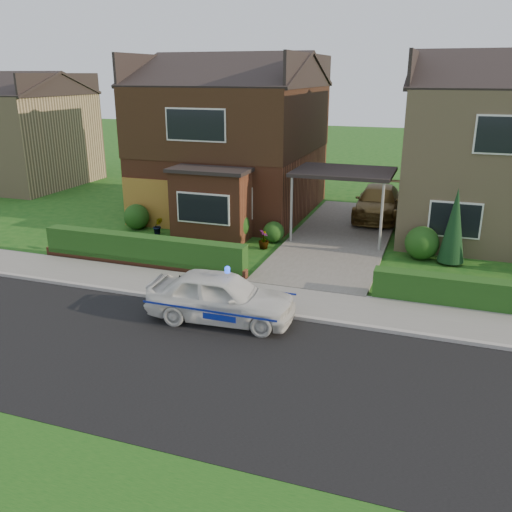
% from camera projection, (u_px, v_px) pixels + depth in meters
% --- Properties ---
extents(ground, '(120.00, 120.00, 0.00)m').
position_uv_depth(ground, '(247.00, 373.00, 12.06)').
color(ground, '#154B14').
rests_on(ground, ground).
extents(road, '(60.00, 6.00, 0.02)m').
position_uv_depth(road, '(247.00, 373.00, 12.06)').
color(road, black).
rests_on(road, ground).
extents(kerb, '(60.00, 0.16, 0.12)m').
position_uv_depth(kerb, '(285.00, 316.00, 14.77)').
color(kerb, '#9E9993').
rests_on(kerb, ground).
extents(sidewalk, '(60.00, 2.00, 0.10)m').
position_uv_depth(sidewalk, '(295.00, 301.00, 15.71)').
color(sidewalk, slate).
rests_on(sidewalk, ground).
extents(driveway, '(3.80, 12.00, 0.12)m').
position_uv_depth(driveway, '(341.00, 237.00, 21.88)').
color(driveway, '#666059').
rests_on(driveway, ground).
extents(house_left, '(7.50, 9.53, 7.25)m').
position_uv_depth(house_left, '(233.00, 131.00, 25.08)').
color(house_left, brown).
rests_on(house_left, ground).
extents(house_right, '(7.50, 8.06, 7.25)m').
position_uv_depth(house_right, '(503.00, 144.00, 21.59)').
color(house_right, tan).
rests_on(house_right, ground).
extents(carport_link, '(3.80, 3.00, 2.77)m').
position_uv_depth(carport_link, '(344.00, 173.00, 21.01)').
color(carport_link, black).
rests_on(carport_link, ground).
extents(garage_door, '(2.20, 0.10, 2.10)m').
position_uv_depth(garage_door, '(146.00, 203.00, 23.21)').
color(garage_door, brown).
rests_on(garage_door, ground).
extents(dwarf_wall, '(7.70, 0.25, 0.36)m').
position_uv_depth(dwarf_wall, '(141.00, 262.00, 18.55)').
color(dwarf_wall, brown).
rests_on(dwarf_wall, ground).
extents(hedge_left, '(7.50, 0.55, 0.90)m').
position_uv_depth(hedge_left, '(144.00, 266.00, 18.75)').
color(hedge_left, '#1B3B12').
rests_on(hedge_left, ground).
extents(hedge_right, '(7.50, 0.55, 0.80)m').
position_uv_depth(hedge_right, '(509.00, 314.00, 15.03)').
color(hedge_right, '#1B3B12').
rests_on(hedge_right, ground).
extents(shrub_left_far, '(1.08, 1.08, 1.08)m').
position_uv_depth(shrub_left_far, '(136.00, 217.00, 23.04)').
color(shrub_left_far, '#1B3B12').
rests_on(shrub_left_far, ground).
extents(shrub_left_mid, '(1.32, 1.32, 1.32)m').
position_uv_depth(shrub_left_mid, '(233.00, 224.00, 21.42)').
color(shrub_left_mid, '#1B3B12').
rests_on(shrub_left_mid, ground).
extents(shrub_left_near, '(0.84, 0.84, 0.84)m').
position_uv_depth(shrub_left_near, '(274.00, 232.00, 21.26)').
color(shrub_left_near, '#1B3B12').
rests_on(shrub_left_near, ground).
extents(shrub_right_near, '(1.20, 1.20, 1.20)m').
position_uv_depth(shrub_right_near, '(422.00, 243.00, 19.27)').
color(shrub_right_near, '#1B3B12').
rests_on(shrub_right_near, ground).
extents(conifer_a, '(0.90, 0.90, 2.60)m').
position_uv_depth(conifer_a, '(454.00, 228.00, 18.56)').
color(conifer_a, black).
rests_on(conifer_a, ground).
extents(neighbour_left, '(6.50, 7.00, 5.20)m').
position_uv_depth(neighbour_left, '(21.00, 140.00, 31.78)').
color(neighbour_left, tan).
rests_on(neighbour_left, ground).
extents(police_car, '(3.67, 4.09, 1.52)m').
position_uv_depth(police_car, '(221.00, 297.00, 14.42)').
color(police_car, silver).
rests_on(police_car, ground).
extents(driveway_car, '(2.08, 4.79, 1.37)m').
position_uv_depth(driveway_car, '(378.00, 202.00, 24.46)').
color(driveway_car, brown).
rests_on(driveway_car, driveway).
extents(potted_plant_a, '(0.53, 0.45, 0.84)m').
position_uv_depth(potted_plant_a, '(75.00, 241.00, 20.10)').
color(potted_plant_a, gray).
rests_on(potted_plant_a, ground).
extents(potted_plant_b, '(0.52, 0.50, 0.74)m').
position_uv_depth(potted_plant_b, '(158.00, 226.00, 22.24)').
color(potted_plant_b, gray).
rests_on(potted_plant_b, ground).
extents(potted_plant_c, '(0.49, 0.49, 0.72)m').
position_uv_depth(potted_plant_c, '(264.00, 240.00, 20.46)').
color(potted_plant_c, gray).
rests_on(potted_plant_c, ground).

